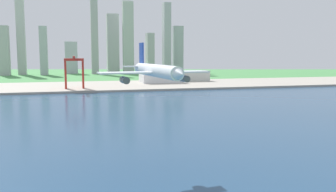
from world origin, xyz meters
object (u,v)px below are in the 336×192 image
at_px(port_crane_red, 74,65).
at_px(airplane_landing, 156,71).
at_px(warehouse_main, 160,76).
at_px(warehouse_annex, 194,76).

bearing_deg(port_crane_red, airplane_landing, -85.06).
relative_size(port_crane_red, warehouse_main, 0.86).
bearing_deg(airplane_landing, port_crane_red, 94.94).
relative_size(airplane_landing, warehouse_annex, 1.02).
xyz_separation_m(airplane_landing, port_crane_red, (-26.70, 308.95, -7.03)).
height_order(airplane_landing, warehouse_main, airplane_landing).
height_order(airplane_landing, warehouse_annex, airplane_landing).
height_order(port_crane_red, warehouse_main, port_crane_red).
xyz_separation_m(airplane_landing, warehouse_annex, (145.99, 386.11, -26.61)).
bearing_deg(warehouse_annex, warehouse_main, -166.86).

